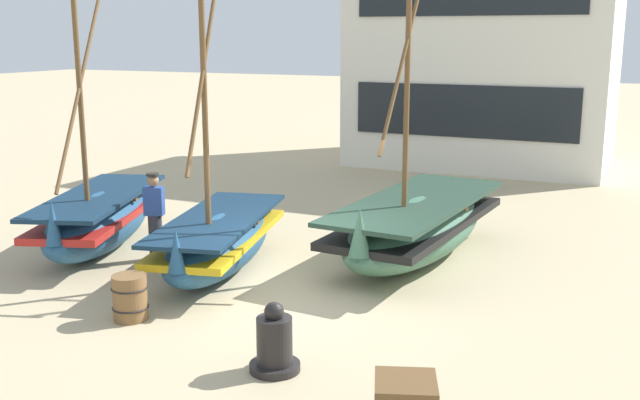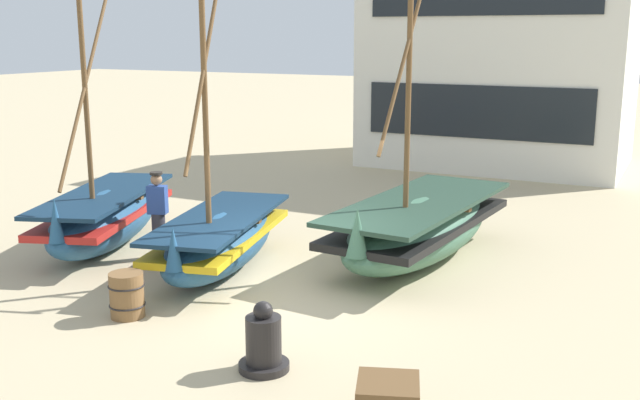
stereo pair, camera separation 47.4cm
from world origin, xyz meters
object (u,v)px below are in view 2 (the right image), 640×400
(fishing_boat_centre_large, at_px, (419,227))
(fishing_boat_near_left, at_px, (220,239))
(capstan_winch, at_px, (264,343))
(fishing_boat_far_right, at_px, (105,216))
(fisherman_by_hull, at_px, (158,216))
(wooden_barrel, at_px, (127,295))
(harbor_building_main, at_px, (502,50))

(fishing_boat_centre_large, bearing_deg, fishing_boat_near_left, -143.57)
(fishing_boat_centre_large, distance_m, capstan_winch, 5.52)
(fishing_boat_far_right, bearing_deg, fisherman_by_hull, -4.79)
(fishing_boat_far_right, height_order, wooden_barrel, fishing_boat_far_right)
(fishing_boat_far_right, height_order, fisherman_by_hull, fishing_boat_far_right)
(wooden_barrel, bearing_deg, fishing_boat_far_right, 136.63)
(fisherman_by_hull, relative_size, wooden_barrel, 2.41)
(fishing_boat_centre_large, relative_size, fisherman_by_hull, 3.65)
(fishing_boat_far_right, bearing_deg, wooden_barrel, -43.37)
(fishing_boat_near_left, xyz_separation_m, fisherman_by_hull, (-1.47, 0.08, 0.26))
(wooden_barrel, distance_m, harbor_building_main, 16.92)
(fisherman_by_hull, bearing_deg, capstan_winch, -37.66)
(capstan_winch, relative_size, harbor_building_main, 0.11)
(fishing_boat_far_right, distance_m, capstan_winch, 6.77)
(fishing_boat_near_left, bearing_deg, harbor_building_main, 83.04)
(wooden_barrel, bearing_deg, harbor_building_main, 84.35)
(fishing_boat_near_left, height_order, fishing_boat_far_right, fishing_boat_near_left)
(wooden_barrel, bearing_deg, capstan_winch, -13.07)
(fishing_boat_far_right, distance_m, fisherman_by_hull, 1.48)
(fishing_boat_far_right, height_order, capstan_winch, fishing_boat_far_right)
(capstan_winch, bearing_deg, fisherman_by_hull, 142.34)
(fishing_boat_near_left, bearing_deg, capstan_winch, -48.65)
(fishing_boat_far_right, xyz_separation_m, wooden_barrel, (2.99, -2.82, -0.28))
(fisherman_by_hull, distance_m, wooden_barrel, 3.14)
(fishing_boat_near_left, distance_m, wooden_barrel, 2.63)
(wooden_barrel, height_order, harbor_building_main, harbor_building_main)
(fisherman_by_hull, distance_m, capstan_winch, 5.51)
(fishing_boat_centre_large, bearing_deg, fishing_boat_far_right, -161.19)
(fisherman_by_hull, height_order, harbor_building_main, harbor_building_main)
(fisherman_by_hull, bearing_deg, fishing_boat_centre_large, 25.55)
(fishing_boat_centre_large, height_order, fisherman_by_hull, fishing_boat_centre_large)
(fishing_boat_near_left, distance_m, fishing_boat_far_right, 2.94)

